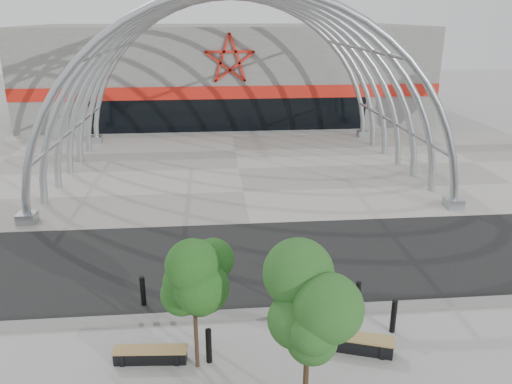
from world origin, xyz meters
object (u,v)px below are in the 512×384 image
object	(u,v)px
street_tree_0	(194,287)
street_tree_1	(309,310)
bench_0	(150,355)
bollard_2	(292,294)
bench_1	(352,343)

from	to	relation	value
street_tree_0	street_tree_1	size ratio (longest dim) A/B	0.88
street_tree_1	bench_0	size ratio (longest dim) A/B	1.91
bollard_2	street_tree_1	bearing A→B (deg)	-95.21
bench_0	bollard_2	bearing A→B (deg)	27.21
street_tree_0	bollard_2	distance (m)	4.29
bench_0	bollard_2	distance (m)	4.78
bench_0	bench_1	bearing A→B (deg)	-0.12
bench_1	bollard_2	distance (m)	2.58
street_tree_1	bench_1	bearing A→B (deg)	51.00
street_tree_0	bench_0	xyz separation A→B (m)	(-1.27, 0.31, -2.23)
bench_0	bench_1	size ratio (longest dim) A/B	0.86
street_tree_0	street_tree_1	bearing A→B (deg)	-35.59
street_tree_0	bench_0	world-z (taller)	street_tree_0
street_tree_1	bench_0	world-z (taller)	street_tree_1
street_tree_0	bench_1	size ratio (longest dim) A/B	1.44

